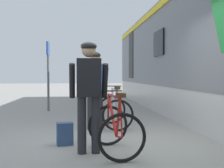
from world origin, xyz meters
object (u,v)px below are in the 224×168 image
Objects in this scene: backpack_on_platform at (65,134)px; platform_sign_post at (48,64)px; bicycle_far_silver at (115,110)px; bicycle_near_red at (114,128)px; cyclist_far_in_blue at (95,83)px; cyclist_near_in_dark at (89,87)px.

platform_sign_post reaches higher than backpack_on_platform.
backpack_on_platform is 0.17× the size of platform_sign_post.
platform_sign_post reaches higher than bicycle_far_silver.
platform_sign_post is at bearing 89.07° from backpack_on_platform.
platform_sign_post reaches higher than bicycle_near_red.
cyclist_far_in_blue is at bearing 56.57° from backpack_on_platform.
bicycle_far_silver is at bearing 73.00° from cyclist_near_in_dark.
platform_sign_post is (-0.83, 5.04, 1.42)m from backpack_on_platform.
cyclist_near_in_dark reaches higher than bicycle_near_red.
bicycle_near_red is at bearing -73.92° from platform_sign_post.
cyclist_far_in_blue is 1.55× the size of bicycle_near_red.
bicycle_far_silver is at bearing 46.23° from backpack_on_platform.
bicycle_near_red and bicycle_far_silver have the same top height.
bicycle_near_red is 0.47× the size of platform_sign_post.
platform_sign_post reaches higher than cyclist_near_in_dark.
cyclist_near_in_dark is at bearing -77.63° from platform_sign_post.
cyclist_near_in_dark is 0.77m from bicycle_near_red.
cyclist_near_in_dark is at bearing 173.55° from bicycle_near_red.
bicycle_far_silver is at bearing 83.02° from bicycle_near_red.
platform_sign_post is (-1.64, 5.67, 1.22)m from bicycle_near_red.
backpack_on_platform is at bearing 124.95° from cyclist_near_in_dark.
cyclist_far_in_blue is 4.40× the size of backpack_on_platform.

